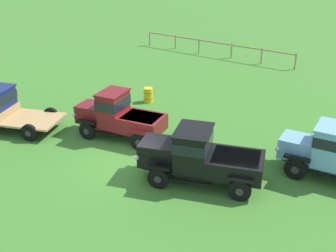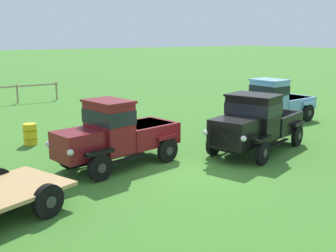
# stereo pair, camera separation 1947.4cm
# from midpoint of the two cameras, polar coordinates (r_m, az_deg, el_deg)

# --- Properties ---
(ground_plane) EXTENTS (240.00, 240.00, 0.00)m
(ground_plane) POSITION_cam_midpoint_polar(r_m,az_deg,el_deg) (13.48, -36.37, -20.83)
(ground_plane) COLOR #3D7528
(vintage_truck_second_in_line) EXTENTS (4.74, 2.59, 2.32)m
(vintage_truck_second_in_line) POSITION_cam_midpoint_polar(r_m,az_deg,el_deg) (14.83, -44.17, -13.97)
(vintage_truck_second_in_line) COLOR black
(vintage_truck_second_in_line) RESTS_ON ground
(vintage_truck_midrow_center) EXTENTS (5.29, 3.39, 2.26)m
(vintage_truck_midrow_center) POSITION_cam_midpoint_polar(r_m,az_deg,el_deg) (13.48, -22.05, -13.64)
(vintage_truck_midrow_center) COLOR black
(vintage_truck_midrow_center) RESTS_ON ground
(vintage_truck_far_side) EXTENTS (5.14, 2.32, 2.27)m
(vintage_truck_far_side) POSITION_cam_midpoint_polar(r_m,az_deg,el_deg) (17.68, -9.72, -6.73)
(vintage_truck_far_side) COLOR black
(vintage_truck_far_side) RESTS_ON ground
(oil_drum_beside_row) EXTENTS (0.58, 0.58, 0.87)m
(oil_drum_beside_row) POSITION_cam_midpoint_polar(r_m,az_deg,el_deg) (19.60, -46.30, -10.77)
(oil_drum_beside_row) COLOR gold
(oil_drum_beside_row) RESTS_ON ground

